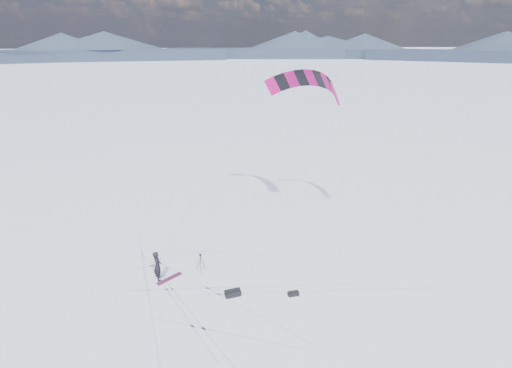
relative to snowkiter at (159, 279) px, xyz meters
name	(u,v)px	position (x,y,z in m)	size (l,w,h in m)	color
ground	(204,288)	(2.36, -1.79, 0.00)	(1800.00, 1800.00, 0.00)	white
horizon_hills	(200,223)	(2.36, -1.79, 4.24)	(704.00, 704.00, 9.83)	black
snow_tracks	(197,298)	(1.79, -2.51, 0.00)	(17.62, 14.39, 0.01)	#ADC0DD
snowkiter	(159,279)	(0.00, 0.00, 0.00)	(0.69, 0.45, 1.90)	black
snowboard	(169,279)	(0.59, -0.18, 0.02)	(1.67, 0.31, 0.04)	#7C1E4F
tripod	(201,260)	(2.58, 0.01, 0.76)	(0.58, 0.58, 1.17)	black
gear_bag_a	(233,293)	(3.72, -3.03, 0.18)	(0.90, 0.45, 0.40)	black
gear_bag_b	(293,293)	(6.92, -4.19, 0.12)	(0.65, 0.39, 0.28)	black
power_kite	(306,84)	(11.79, 4.60, 10.57)	(13.31, 7.60, 10.27)	#BD0961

